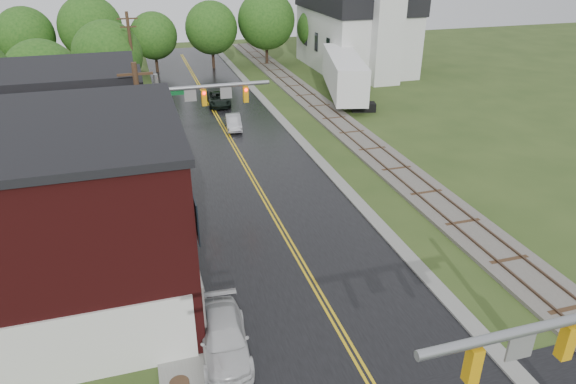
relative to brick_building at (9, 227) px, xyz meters
name	(u,v)px	position (x,y,z in m)	size (l,w,h in m)	color
main_road	(239,156)	(12.48, 15.00, -4.15)	(10.00, 90.00, 0.02)	black
curb_right	(289,128)	(17.88, 20.00, -4.15)	(0.80, 70.00, 0.12)	gray
sidewalk_left	(161,194)	(6.28, 10.00, -4.15)	(2.40, 50.00, 0.12)	gray
brick_building	(9,227)	(0.00, 0.00, 0.00)	(14.30, 10.30, 8.30)	#440F0E
yellow_house	(72,150)	(1.48, 11.00, -0.95)	(8.00, 7.00, 6.40)	tan
darkred_building	(97,120)	(2.48, 20.00, -1.95)	(7.00, 6.00, 4.40)	#3F0F0C
church	(360,22)	(32.48, 38.74, 1.68)	(10.40, 18.40, 20.00)	silver
railroad	(338,122)	(22.48, 20.00, -4.05)	(3.20, 80.00, 0.30)	#59544C
traffic_signal_far	(193,106)	(9.01, 12.00, 0.82)	(7.34, 0.43, 7.20)	gray
utility_pole_b	(144,141)	(5.68, 7.00, 0.57)	(1.80, 0.28, 9.00)	#382616
utility_pole_c	(133,61)	(5.68, 29.00, 0.57)	(1.80, 0.28, 9.00)	#382616
tree_left_c	(45,79)	(-1.36, 24.90, 0.36)	(6.00, 6.00, 7.65)	black
tree_left_e	(109,57)	(3.64, 30.90, 0.66)	(6.40, 6.40, 8.16)	black
suv_dark	(219,99)	(13.28, 28.57, -3.52)	(2.08, 4.51, 1.25)	black
sedan_silver	(233,122)	(13.28, 21.23, -3.56)	(1.24, 3.56, 1.17)	#B2B1B6
pickup_white	(224,338)	(7.68, -5.00, -3.49)	(1.84, 4.54, 1.32)	silver
semi_trailer	(344,73)	(26.11, 27.79, -1.66)	(6.42, 14.07, 4.24)	black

